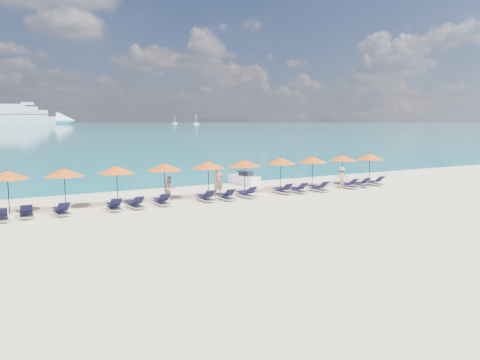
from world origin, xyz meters
TOP-DOWN VIEW (x-y plane):
  - ground at (0.00, 0.00)m, footprint 1400.00×1400.00m
  - cruise_ship at (34.16, 590.46)m, footprint 120.94×61.55m
  - sailboat_near at (212.17, 485.42)m, footprint 6.59×2.20m
  - sailboat_far at (224.60, 584.58)m, footprint 6.57×2.19m
  - jetski at (3.71, 8.95)m, footprint 1.41×2.80m
  - beachgoer_a at (-0.41, 5.04)m, footprint 0.68×0.46m
  - beachgoer_b at (-3.77, 4.70)m, footprint 0.75×0.49m
  - beachgoer_c at (8.51, 3.70)m, footprint 1.06×0.92m
  - umbrella_0 at (-12.25, 4.85)m, footprint 2.10×2.10m
  - umbrella_1 at (-9.60, 4.66)m, footprint 2.10×2.10m
  - umbrella_2 at (-6.85, 4.73)m, footprint 2.10×2.10m
  - umbrella_3 at (-4.03, 4.83)m, footprint 2.10×2.10m
  - umbrella_4 at (-1.27, 4.70)m, footprint 2.10×2.10m
  - umbrella_5 at (1.26, 4.65)m, footprint 2.10×2.10m
  - umbrella_6 at (4.17, 4.83)m, footprint 2.10×2.10m
  - umbrella_7 at (6.71, 4.68)m, footprint 2.10×2.10m
  - umbrella_8 at (9.57, 4.84)m, footprint 2.10×2.10m
  - umbrella_9 at (12.09, 4.68)m, footprint 2.10×2.10m
  - lounger_0 at (-12.71, 3.35)m, footprint 0.65×1.71m
  - lounger_1 at (-11.58, 3.66)m, footprint 0.71×1.73m
  - lounger_2 at (-10.00, 3.44)m, footprint 0.75×1.74m
  - lounger_3 at (-7.37, 3.40)m, footprint 0.72×1.73m
  - lounger_4 at (-6.24, 3.44)m, footprint 0.71×1.73m
  - lounger_5 at (-4.67, 3.66)m, footprint 0.68×1.72m
  - lounger_6 at (-1.98, 3.56)m, footprint 0.68×1.72m
  - lounger_7 at (-0.76, 3.36)m, footprint 0.66×1.72m
  - lounger_8 at (0.76, 3.55)m, footprint 0.72×1.73m
  - lounger_9 at (3.53, 3.68)m, footprint 0.67×1.72m
  - lounger_10 at (4.61, 3.47)m, footprint 0.66×1.72m
  - lounger_11 at (6.20, 3.33)m, footprint 0.66×1.72m
  - lounger_12 at (8.86, 3.49)m, footprint 0.77×1.75m
  - lounger_13 at (10.09, 3.53)m, footprint 0.64×1.71m
  - lounger_14 at (11.63, 3.66)m, footprint 0.69×1.72m

SIDE VIEW (x-z plane):
  - ground at x=0.00m, z-range 0.00..0.00m
  - lounger_0 at x=-12.71m, z-range -0.09..0.56m
  - lounger_1 at x=-11.58m, z-range -0.09..0.56m
  - lounger_2 at x=-10.00m, z-range -0.09..0.56m
  - lounger_3 at x=-7.37m, z-range -0.09..0.56m
  - lounger_4 at x=-6.24m, z-range -0.09..0.56m
  - lounger_5 at x=-4.67m, z-range -0.09..0.56m
  - lounger_6 at x=-1.98m, z-range -0.09..0.56m
  - lounger_7 at x=-0.76m, z-range -0.09..0.56m
  - lounger_8 at x=0.76m, z-range -0.09..0.56m
  - lounger_9 at x=3.53m, z-range -0.09..0.56m
  - lounger_10 at x=4.61m, z-range -0.09..0.56m
  - lounger_11 at x=6.20m, z-range -0.09..0.56m
  - lounger_12 at x=8.86m, z-range -0.09..0.56m
  - lounger_13 at x=10.09m, z-range -0.09..0.56m
  - lounger_14 at x=11.63m, z-range -0.09..0.56m
  - jetski at x=3.71m, z-range -0.08..0.87m
  - beachgoer_b at x=-3.77m, z-range 0.00..1.45m
  - beachgoer_c at x=8.51m, z-range 0.00..1.50m
  - beachgoer_a at x=-0.41m, z-range 0.00..1.82m
  - sailboat_far at x=224.60m, z-range -4.78..7.26m
  - sailboat_near at x=212.17m, z-range -4.80..7.29m
  - umbrella_0 at x=-12.25m, z-range 0.88..3.16m
  - umbrella_1 at x=-9.60m, z-range 0.88..3.16m
  - umbrella_2 at x=-6.85m, z-range 0.88..3.16m
  - umbrella_3 at x=-4.03m, z-range 0.88..3.16m
  - umbrella_4 at x=-1.27m, z-range 0.88..3.16m
  - umbrella_5 at x=1.26m, z-range 0.88..3.16m
  - umbrella_6 at x=4.17m, z-range 0.88..3.16m
  - umbrella_7 at x=6.71m, z-range 0.88..3.16m
  - umbrella_8 at x=9.57m, z-range 0.88..3.16m
  - umbrella_9 at x=12.09m, z-range 0.88..3.16m
  - cruise_ship at x=34.16m, z-range -8.15..25.82m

